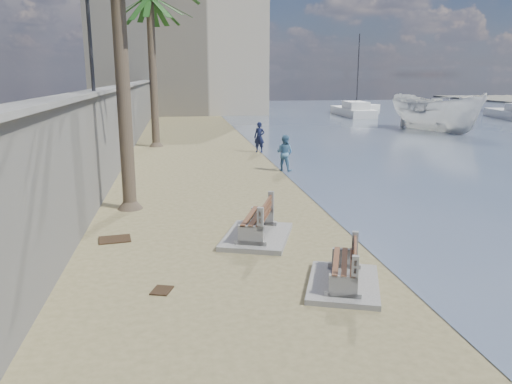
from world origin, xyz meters
TOP-DOWN VIEW (x-y plane):
  - seawall at (-5.20, 20.00)m, footprint 0.45×70.00m
  - wall_cap at (-5.20, 20.00)m, footprint 0.80×70.00m
  - end_building at (-2.00, 52.00)m, footprint 18.00×12.00m
  - bench_near at (0.74, 3.63)m, footprint 1.97×2.36m
  - bench_far at (-0.50, 6.83)m, footprint 2.25×2.71m
  - person_a at (1.94, 21.37)m, footprint 0.82×0.74m
  - person_b at (2.17, 15.91)m, footprint 1.07×1.03m
  - boat_cruiser at (16.68, 29.68)m, footprint 4.07×4.14m
  - yacht_far at (15.43, 44.43)m, footprint 2.80×8.70m
  - sailboat_west at (18.40, 51.40)m, footprint 7.30×6.39m
  - debris_c at (-4.12, 7.30)m, footprint 0.87×0.74m
  - debris_d at (-2.85, 3.95)m, footprint 0.48×0.53m

SIDE VIEW (x-z plane):
  - debris_c at x=-4.12m, z-range 0.00..0.03m
  - debris_d at x=-2.85m, z-range 0.00..0.03m
  - sailboat_west at x=18.40m, z-range -4.09..4.68m
  - yacht_far at x=15.43m, z-range -0.40..1.10m
  - bench_near at x=0.74m, z-range -0.05..0.79m
  - bench_far at x=-0.50m, z-range -0.06..0.91m
  - person_b at x=2.17m, z-range 0.00..1.75m
  - person_a at x=1.94m, z-range 0.00..1.88m
  - boat_cruiser at x=16.68m, z-range -0.40..3.43m
  - seawall at x=-5.20m, z-range 0.00..3.50m
  - wall_cap at x=-5.20m, z-range 3.49..3.61m
  - end_building at x=-2.00m, z-range 0.00..14.00m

